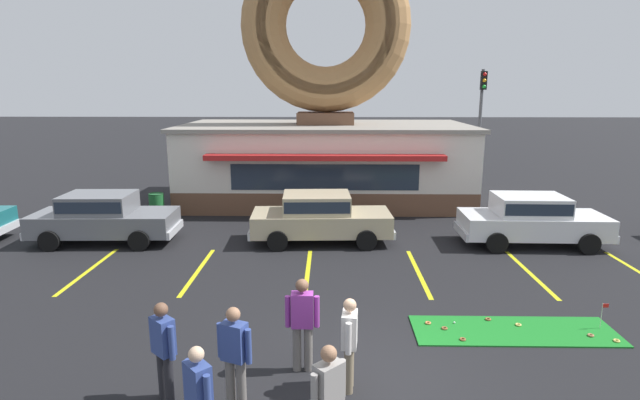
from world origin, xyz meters
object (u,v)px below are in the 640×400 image
Objects in this scene: putting_flag_pin at (604,310)px; car_white at (532,218)px; pedestrian_hooded_kid at (302,320)px; pedestrian_crossing_woman at (329,397)px; traffic_light_pole at (481,112)px; pedestrian_leather_jacket_man at (164,347)px; car_champagne at (320,216)px; pedestrian_blue_sweater_man at (199,396)px; pedestrian_beanie_man at (349,340)px; car_grey at (103,216)px; golf_ball at (454,322)px; pedestrian_clipboard_woman at (235,353)px; trash_bin at (157,205)px.

putting_flag_pin is 0.12× the size of car_white.
pedestrian_hooded_kid is at bearing -132.84° from car_white.
pedestrian_crossing_woman is 21.44m from traffic_light_pole.
pedestrian_leather_jacket_man reaches higher than pedestrian_crossing_woman.
car_champagne is (-6.70, 0.15, 0.00)m from car_white.
pedestrian_blue_sweater_man is 2.57m from pedestrian_beanie_man.
car_grey is 11.00m from pedestrian_beanie_man.
car_grey is 2.80× the size of pedestrian_crossing_woman.
pedestrian_hooded_kid reaches higher than pedestrian_beanie_man.
pedestrian_crossing_woman is (1.72, -0.02, 0.03)m from pedestrian_blue_sweater_man.
pedestrian_leather_jacket_man is at bearing 154.69° from pedestrian_crossing_woman.
pedestrian_beanie_man is at bearing 77.94° from pedestrian_crossing_woman.
pedestrian_hooded_kid is (-3.11, -1.78, 0.90)m from golf_ball.
pedestrian_leather_jacket_man is 2.93m from pedestrian_beanie_man.
car_white is at bearing 56.27° from golf_ball.
pedestrian_clipboard_woman is (5.83, -8.46, 0.06)m from car_grey.
pedestrian_blue_sweater_man is at bearing 179.21° from pedestrian_crossing_woman.
golf_ball is at bearing -123.73° from car_white.
pedestrian_hooded_kid is at bearing -47.34° from car_grey.
pedestrian_clipboard_woman reaches higher than pedestrian_beanie_man.
pedestrian_crossing_woman is at bearing -102.06° from pedestrian_beanie_man.
car_white reaches higher than golf_ball.
putting_flag_pin is at bearing 17.13° from pedestrian_leather_jacket_man.
car_champagne is at bearing -24.99° from trash_bin.
car_white is at bearing 52.71° from pedestrian_beanie_man.
golf_ball is 3.69m from pedestrian_hooded_kid.
car_grey reaches higher than putting_flag_pin.
pedestrian_hooded_kid reaches higher than pedestrian_leather_jacket_man.
putting_flag_pin is at bearing -24.05° from car_grey.
car_champagne is 4.75× the size of trash_bin.
pedestrian_leather_jacket_man is (-5.23, -2.69, 0.87)m from golf_ball.
trash_bin is at bearing 144.16° from putting_flag_pin.
putting_flag_pin is at bearing 26.87° from pedestrian_blue_sweater_man.
pedestrian_crossing_woman is (-0.33, -1.56, 0.03)m from pedestrian_beanie_man.
pedestrian_hooded_kid is at bearing -150.15° from golf_ball.
putting_flag_pin is 8.39m from car_champagne.
traffic_light_pole is at bearing 34.71° from car_grey.
pedestrian_crossing_woman is 14.22m from trash_bin.
putting_flag_pin reaches higher than golf_ball.
car_white is at bearing 82.60° from putting_flag_pin.
pedestrian_clipboard_woman is at bearing -97.45° from car_champagne.
trash_bin is 0.17× the size of traffic_light_pole.
pedestrian_hooded_kid reaches higher than car_grey.
pedestrian_blue_sweater_man reaches higher than trash_bin.
pedestrian_crossing_woman is (-2.65, -3.91, 0.86)m from golf_ball.
pedestrian_leather_jacket_man is (-2.27, -8.44, 0.05)m from car_champagne.
pedestrian_leather_jacket_man is 2.85m from pedestrian_crossing_woman.
golf_ball is 0.03× the size of pedestrian_beanie_man.
traffic_light_pole reaches higher than putting_flag_pin.
pedestrian_hooded_kid reaches higher than car_white.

